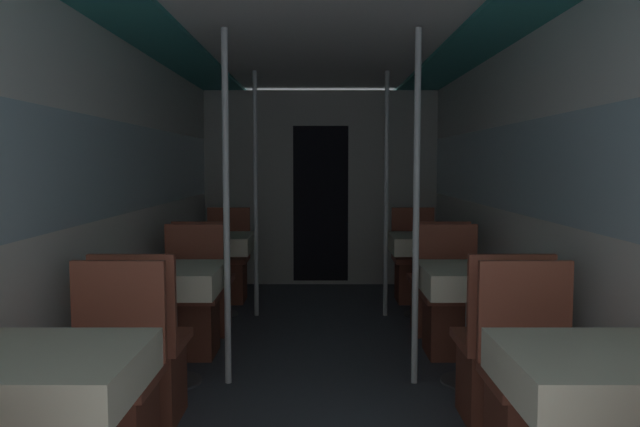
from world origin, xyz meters
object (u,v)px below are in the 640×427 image
chair_left_far_0 (110,411)px  dining_table_right_0 (600,383)px  support_pole_left_1 (228,209)px  chair_right_near_1 (501,370)px  chair_left_near_2 (206,298)px  chair_right_far_2 (416,273)px  dining_table_left_2 (218,247)px  chair_left_far_2 (228,273)px  chair_right_far_0 (537,411)px  support_pole_right_2 (388,195)px  chair_left_far_1 (192,315)px  support_pole_left_2 (257,195)px  support_pole_right_1 (418,209)px  chair_right_near_2 (439,299)px  dining_table_right_1 (474,284)px  chair_right_far_1 (453,315)px  dining_table_right_2 (427,247)px  chair_left_near_1 (146,369)px  dining_table_left_0 (49,383)px  dining_table_left_1 (171,284)px

chair_left_far_0 → dining_table_right_0: size_ratio=1.26×
support_pole_left_1 → chair_right_near_1: support_pole_left_1 is taller
chair_left_near_2 → chair_right_far_2: size_ratio=1.00×
chair_left_far_0 → chair_right_near_1: size_ratio=1.00×
dining_table_left_2 → chair_left_near_2: chair_left_near_2 is taller
dining_table_right_0 → chair_left_far_2: bearing=114.7°
chair_right_far_0 → chair_right_near_1: same height
chair_right_far_0 → support_pole_right_2: (-0.37, 2.99, 0.84)m
dining_table_left_2 → dining_table_right_0: same height
chair_left_far_1 → support_pole_left_2: (0.37, 1.19, 0.84)m
chair_right_near_1 → support_pole_right_1: support_pole_right_1 is taller
chair_right_near_2 → support_pole_left_2: bearing=158.6°
chair_right_far_0 → chair_left_far_0: bearing=0.0°
dining_table_right_1 → chair_right_far_1: 0.71m
support_pole_left_1 → chair_right_far_0: 2.14m
chair_left_far_1 → chair_left_near_2: same height
support_pole_left_2 → chair_right_near_2: 1.89m
support_pole_left_1 → chair_right_far_2: bearing=56.9°
chair_right_far_2 → dining_table_right_2: bearing=90.0°
chair_left_near_1 → support_pole_left_2: (0.37, 2.42, 0.84)m
chair_left_far_1 → chair_right_near_1: 2.30m
chair_left_near_1 → dining_table_right_1: (1.94, 0.62, 0.35)m
dining_table_left_0 → support_pole_left_2: size_ratio=0.34×
support_pole_right_1 → chair_right_near_2: 1.50m
chair_right_near_2 → support_pole_right_2: bearing=120.9°
dining_table_left_0 → support_pole_right_2: size_ratio=0.34×
chair_left_far_1 → dining_table_left_2: 1.24m
dining_table_left_1 → dining_table_left_2: same height
chair_left_far_2 → chair_right_near_1: same height
chair_left_far_1 → chair_right_near_2: bearing=-163.6°
chair_right_far_0 → chair_left_near_2: bearing=-50.7°
chair_right_near_1 → dining_table_right_2: bearing=90.0°
dining_table_left_2 → chair_left_near_2: bearing=-90.0°
dining_table_left_1 → chair_right_near_2: chair_right_near_2 is taller
chair_left_far_1 → support_pole_right_1: support_pole_right_1 is taller
dining_table_right_1 → support_pole_right_2: size_ratio=0.34×
chair_left_near_1 → chair_right_near_1: (1.94, 0.00, 0.00)m
chair_right_far_0 → support_pole_right_1: 1.50m
dining_table_left_1 → dining_table_left_2: 1.80m
chair_left_far_1 → support_pole_left_2: 1.50m
dining_table_left_2 → chair_right_near_1: size_ratio=0.79×
chair_left_far_2 → chair_left_near_2: bearing=90.0°
chair_left_far_0 → support_pole_right_2: support_pole_right_2 is taller
dining_table_left_2 → chair_left_near_2: size_ratio=0.79×
dining_table_left_0 → chair_right_far_1: 3.12m
chair_left_near_2 → chair_right_far_0: same height
dining_table_left_2 → dining_table_right_2: 1.94m
support_pole_left_2 → dining_table_right_1: support_pole_left_2 is taller
chair_left_far_2 → dining_table_right_0: 4.66m
chair_left_far_0 → chair_right_far_1: 2.65m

